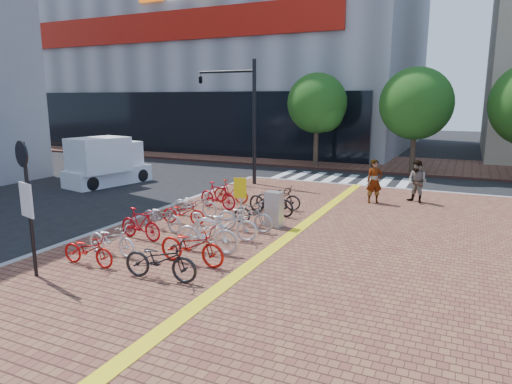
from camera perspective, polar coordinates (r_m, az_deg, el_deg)
The scene contains 31 objects.
ground at distance 13.71m, azimuth -7.14°, elevation -7.55°, with size 120.00×120.00×0.00m, color black.
sidewalk at distance 8.38m, azimuth -7.91°, elevation -20.20°, with size 14.00×34.00×0.15m, color brown.
tactile_strip at distance 8.85m, azimuth -13.66°, elevation -17.95°, with size 0.40×34.00×0.01m, color yellow.
kerb_north at distance 23.68m, azimuth 14.92°, elevation 0.49°, with size 14.00×0.25×0.15m, color gray.
far_sidewalk at distance 32.97m, azimuth 12.60°, elevation 3.64°, with size 70.00×8.00×0.15m, color brown.
department_store at distance 49.56m, azimuth -3.37°, elevation 22.62°, with size 36.00×24.27×28.00m.
crosswalk at distance 26.14m, azimuth 10.31°, elevation 1.56°, with size 7.50×4.00×0.01m.
street_trees at distance 28.45m, azimuth 21.47°, elevation 10.05°, with size 16.20×4.60×6.35m.
bike_0 at distance 12.86m, azimuth -20.25°, elevation -6.80°, with size 0.56×1.62×0.85m, color red.
bike_1 at distance 13.51m, azimuth -17.62°, elevation -5.66°, with size 0.59×1.69×0.89m, color white.
bike_2 at distance 14.67m, azimuth -14.27°, elevation -3.90°, with size 0.47×1.65×0.99m, color #B00C14.
bike_3 at distance 15.52m, azimuth -11.69°, elevation -3.00°, with size 0.63×1.82×0.95m, color #A5A5A9.
bike_4 at distance 16.19m, azimuth -9.06°, elevation -2.52°, with size 0.56×1.60×0.84m, color #BB0D0E.
bike_5 at distance 17.19m, azimuth -7.63°, elevation -1.47°, with size 0.62×1.79×0.94m, color silver.
bike_6 at distance 18.25m, azimuth -4.81°, elevation -0.44°, with size 0.50×1.78×1.07m, color red.
bike_7 at distance 19.23m, azimuth -3.17°, elevation 0.06°, with size 0.46×1.62×0.98m, color #A61D0B.
bike_8 at distance 11.37m, azimuth -11.86°, elevation -8.27°, with size 0.68×1.94×1.02m, color black.
bike_9 at distance 12.26m, azimuth -8.03°, elevation -6.60°, with size 0.69×1.98×1.04m, color #AD130C.
bike_10 at distance 13.06m, azimuth -6.17°, elevation -5.12°, with size 0.55×1.94×1.17m, color silver.
bike_11 at distance 14.20m, azimuth -3.75°, elevation -3.94°, with size 0.70×2.00×1.05m, color silver.
bike_12 at distance 15.10m, azimuth -1.39°, elevation -3.05°, with size 0.68×1.94×1.02m, color #A3A3A8.
bike_13 at distance 15.95m, azimuth 0.27°, elevation -2.44°, with size 0.60×1.73×0.91m, color black.
bike_14 at distance 17.26m, azimuth 1.90°, elevation -1.12°, with size 0.70×2.01×1.05m, color black.
bike_15 at distance 18.05m, azimuth 2.77°, elevation -0.72°, with size 0.63×1.82×0.96m, color black.
pedestrian_a at distance 19.76m, azimuth 14.58°, elevation 1.30°, with size 0.67×0.44×1.84m, color gray.
pedestrian_b at distance 20.36m, azimuth 19.51°, elevation 1.22°, with size 0.87×0.68×1.79m, color #4B4E5F.
utility_box at distance 15.63m, azimuth 2.28°, elevation -2.17°, with size 0.56×0.41×1.22m, color #A8A9AD.
yellow_sign at distance 15.82m, azimuth -1.93°, elevation -0.02°, with size 0.43×0.19×1.65m.
notice_sign at distance 12.19m, azimuth -26.76°, elevation -0.07°, with size 0.61×0.23×3.37m.
traffic_light_pole at distance 23.89m, azimuth -3.41°, elevation 11.53°, with size 3.35×1.29×6.24m.
box_truck at distance 25.39m, azimuth -18.22°, elevation 3.58°, with size 2.76×4.68×2.54m.
Camera 1 is at (6.96, -10.93, 4.47)m, focal length 32.00 mm.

